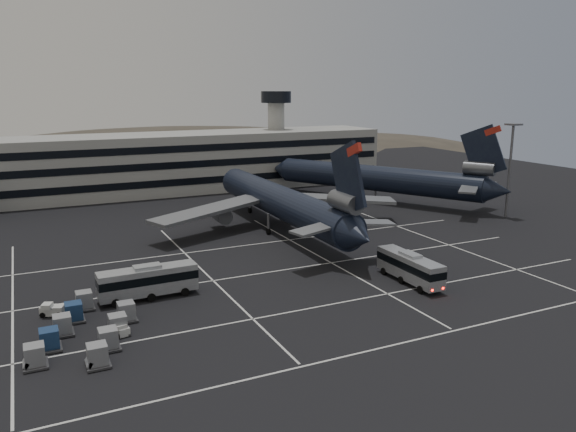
% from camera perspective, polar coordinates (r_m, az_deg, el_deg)
% --- Properties ---
extents(ground, '(260.00, 260.00, 0.00)m').
position_cam_1_polar(ground, '(73.89, -2.18, -6.85)').
color(ground, black).
rests_on(ground, ground).
extents(lane_markings, '(90.00, 55.62, 0.01)m').
position_cam_1_polar(lane_markings, '(74.87, -1.73, -6.57)').
color(lane_markings, silver).
rests_on(lane_markings, ground).
extents(terminal, '(125.00, 26.00, 24.00)m').
position_cam_1_polar(terminal, '(138.40, -15.20, 4.99)').
color(terminal, gray).
rests_on(terminal, ground).
extents(hills, '(352.00, 180.00, 44.00)m').
position_cam_1_polar(hills, '(241.11, -14.43, 3.70)').
color(hills, '#38332B').
rests_on(hills, ground).
extents(lightpole_right, '(2.40, 2.40, 18.28)m').
position_cam_1_polar(lightpole_right, '(117.05, 21.69, 5.57)').
color(lightpole_right, slate).
rests_on(lightpole_right, ground).
extents(trijet_main, '(47.45, 57.52, 18.08)m').
position_cam_1_polar(trijet_main, '(99.11, -0.66, 1.45)').
color(trijet_main, black).
rests_on(trijet_main, ground).
extents(trijet_far, '(34.87, 52.69, 18.08)m').
position_cam_1_polar(trijet_far, '(126.16, 9.32, 3.85)').
color(trijet_far, black).
rests_on(trijet_far, ground).
extents(bus_near, '(2.96, 11.39, 4.00)m').
position_cam_1_polar(bus_near, '(75.21, 12.27, -5.02)').
color(bus_near, gray).
rests_on(bus_near, ground).
extents(bus_far, '(11.90, 3.24, 4.18)m').
position_cam_1_polar(bus_far, '(70.22, -14.04, -6.34)').
color(bus_far, gray).
rests_on(bus_far, ground).
extents(tug_a, '(1.61, 2.24, 1.31)m').
position_cam_1_polar(tug_a, '(61.57, -16.54, -11.00)').
color(tug_a, beige).
rests_on(tug_a, ground).
extents(tug_b, '(2.79, 2.26, 1.57)m').
position_cam_1_polar(tug_b, '(68.97, -22.74, -8.76)').
color(tug_b, beige).
rests_on(tug_b, ground).
extents(uld_cluster, '(12.40, 17.97, 2.11)m').
position_cam_1_polar(uld_cluster, '(61.96, -19.96, -10.65)').
color(uld_cluster, '#2D2D30').
rests_on(uld_cluster, ground).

